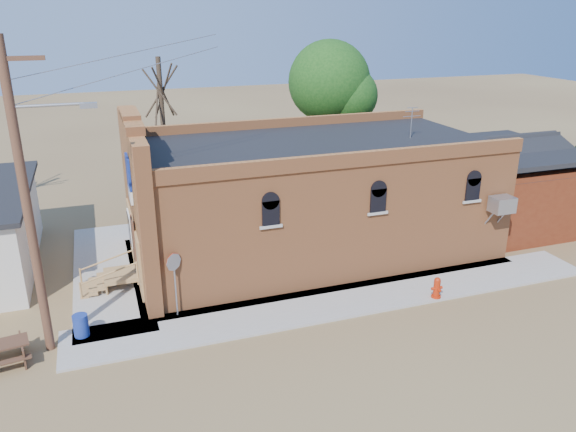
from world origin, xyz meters
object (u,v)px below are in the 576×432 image
object	(u,v)px
utility_pole	(28,197)
trash_barrel	(81,325)
fire_hydrant	(437,288)
stop_sign	(174,268)
brick_bar	(306,198)

from	to	relation	value
utility_pole	trash_barrel	world-z (taller)	utility_pole
fire_hydrant	stop_sign	size ratio (longest dim) A/B	0.35
stop_sign	brick_bar	bearing A→B (deg)	20.05
stop_sign	trash_barrel	distance (m)	3.29
brick_bar	fire_hydrant	xyz separation A→B (m)	(2.78, -5.50, -1.88)
brick_bar	utility_pole	xyz separation A→B (m)	(-9.79, -4.29, 2.43)
fire_hydrant	utility_pole	bearing A→B (deg)	-176.17
trash_barrel	utility_pole	bearing A→B (deg)	-160.45
brick_bar	trash_barrel	distance (m)	9.98
brick_bar	stop_sign	size ratio (longest dim) A/B	7.42
fire_hydrant	brick_bar	bearing A→B (deg)	126.11
fire_hydrant	trash_barrel	world-z (taller)	fire_hydrant
stop_sign	trash_barrel	size ratio (longest dim) A/B	3.12
utility_pole	stop_sign	distance (m)	4.90
utility_pole	stop_sign	bearing A→B (deg)	8.91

